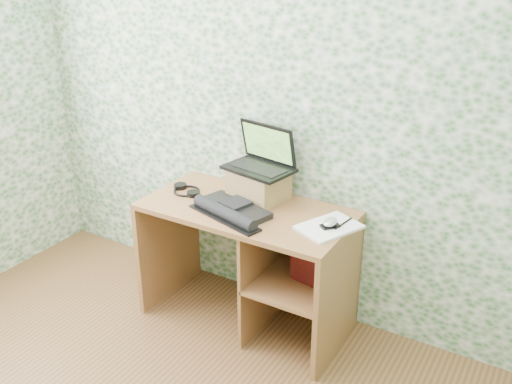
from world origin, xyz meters
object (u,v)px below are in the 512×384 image
Objects in this scene: desk at (261,251)px; notepad at (329,227)px; keyboard at (231,210)px; riser at (259,185)px; laptop at (262,158)px.

notepad is at bearing -2.73° from desk.
keyboard reaches higher than desk.
notepad reaches higher than desk.
desk is 4.01× the size of riser.
desk is 0.39m from riser.
notepad is at bearing -8.56° from laptop.
desk is 2.38× the size of keyboard.
desk is 0.51m from notepad.
laptop is at bearing 90.00° from riser.
riser reaches higher than notepad.
laptop is 0.83× the size of keyboard.
notepad is at bearing 28.32° from keyboard.
laptop is (-0.08, 0.16, 0.51)m from desk.
laptop is at bearing -175.06° from notepad.
laptop is (-0.00, 0.04, 0.15)m from riser.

